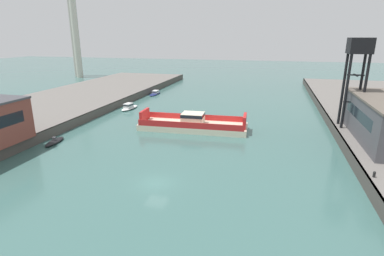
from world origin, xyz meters
TOP-DOWN VIEW (x-y plane):
  - ground_plane at (0.00, 0.00)m, footprint 400.00×400.00m
  - quay_left at (-37.29, 20.00)m, footprint 28.00×140.00m
  - chain_ferry at (-1.30, 22.16)m, footprint 20.28×7.19m
  - moored_boat_near_left at (-21.57, 54.27)m, footprint 2.48×7.34m
  - moored_boat_near_right at (-21.23, 8.97)m, footprint 2.16×5.02m
  - moored_boat_mid_left at (-20.32, 34.30)m, footprint 2.63×6.52m
  - crane_tower at (25.72, 25.34)m, footprint 3.48×3.48m
  - bollard_left_mid at (-24.14, 3.76)m, footprint 0.32×0.32m
  - bollard_right_mid at (24.14, 4.29)m, footprint 0.32×0.32m
  - smokestack_distant_a at (-70.49, 87.23)m, footprint 3.65×3.65m
  - smokestack_distant_b at (-67.17, 82.98)m, footprint 2.69×2.69m

SIDE VIEW (x-z plane):
  - ground_plane at x=0.00m, z-range 0.00..0.00m
  - moored_boat_near_right at x=-21.23m, z-range -0.24..0.80m
  - moored_boat_near_left at x=-21.57m, z-range -0.15..0.97m
  - moored_boat_mid_left at x=-20.32m, z-range -0.20..1.30m
  - quay_left at x=-37.29m, z-range 0.00..1.78m
  - chain_ferry at x=-1.30m, z-range -0.65..2.65m
  - bollard_left_mid at x=-24.14m, z-range 1.82..2.53m
  - bollard_right_mid at x=24.14m, z-range 1.82..2.53m
  - crane_tower at x=25.72m, z-range 6.10..20.89m
  - smokestack_distant_b at x=-67.17m, z-range 1.02..34.36m
  - smokestack_distant_a at x=-70.49m, z-range 1.03..35.54m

